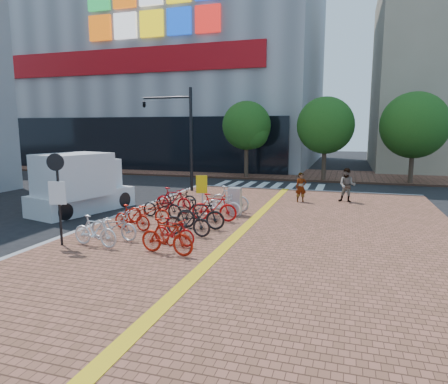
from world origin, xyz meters
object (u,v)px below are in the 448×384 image
(bike_1, at_px, (114,226))
(bike_6, at_px, (177,198))
(yellow_sign, at_px, (202,188))
(bike_13, at_px, (230,199))
(bike_3, at_px, (148,211))
(bike_9, at_px, (188,221))
(bike_5, at_px, (173,200))
(notice_sign, at_px, (58,188))
(pedestrian_a, at_px, (301,187))
(bike_2, at_px, (132,217))
(bike_10, at_px, (200,214))
(box_truck, at_px, (80,184))
(bike_4, at_px, (162,206))
(traffic_light_pole, at_px, (169,120))
(bike_7, at_px, (167,237))
(bike_8, at_px, (174,232))
(bike_11, at_px, (214,207))
(pedestrian_b, at_px, (347,185))
(bike_0, at_px, (95,231))
(bike_12, at_px, (220,205))
(utility_box, at_px, (235,201))

(bike_1, relative_size, bike_6, 0.97)
(yellow_sign, bearing_deg, bike_13, 58.29)
(bike_3, relative_size, bike_9, 1.03)
(bike_5, height_order, yellow_sign, yellow_sign)
(notice_sign, bearing_deg, pedestrian_a, 57.14)
(bike_13, bearing_deg, bike_2, 161.39)
(pedestrian_a, bearing_deg, bike_2, -142.93)
(bike_10, relative_size, box_truck, 0.36)
(bike_1, xyz_separation_m, bike_3, (-0.01, 2.54, -0.01))
(bike_3, bearing_deg, bike_10, -99.57)
(bike_4, xyz_separation_m, bike_9, (2.20, -2.43, 0.04))
(bike_1, bearing_deg, traffic_light_pole, 19.44)
(bike_3, height_order, bike_9, bike_9)
(bike_4, xyz_separation_m, bike_13, (2.42, 2.21, 0.09))
(bike_7, relative_size, box_truck, 0.35)
(bike_8, height_order, bike_11, bike_11)
(bike_1, distance_m, pedestrian_a, 10.68)
(bike_13, relative_size, yellow_sign, 1.08)
(pedestrian_b, bearing_deg, bike_0, -116.95)
(bike_0, height_order, pedestrian_a, pedestrian_a)
(bike_0, height_order, bike_6, bike_0)
(bike_0, height_order, bike_10, bike_10)
(yellow_sign, relative_size, traffic_light_pole, 0.29)
(bike_5, distance_m, bike_13, 2.64)
(bike_5, relative_size, bike_12, 1.01)
(pedestrian_a, bearing_deg, bike_6, -166.25)
(bike_7, bearing_deg, pedestrian_a, -9.60)
(bike_2, relative_size, yellow_sign, 0.90)
(bike_8, bearing_deg, bike_12, 6.15)
(bike_1, xyz_separation_m, notice_sign, (-1.29, -1.14, 1.43))
(traffic_light_pole, bearing_deg, bike_6, -61.95)
(bike_12, bearing_deg, bike_6, 67.36)
(utility_box, height_order, yellow_sign, yellow_sign)
(bike_7, relative_size, bike_10, 0.95)
(bike_3, distance_m, bike_11, 2.71)
(bike_4, relative_size, bike_7, 1.03)
(bike_1, distance_m, bike_10, 3.29)
(traffic_light_pole, relative_size, box_truck, 1.18)
(bike_11, bearing_deg, bike_9, 171.71)
(bike_5, height_order, bike_13, bike_13)
(bike_2, distance_m, bike_3, 1.20)
(bike_0, height_order, bike_3, bike_0)
(bike_0, xyz_separation_m, bike_11, (2.56, 4.61, 0.06))
(bike_12, height_order, pedestrian_b, pedestrian_b)
(bike_2, xyz_separation_m, bike_3, (0.06, 1.19, -0.00))
(bike_3, distance_m, yellow_sign, 2.64)
(bike_12, distance_m, bike_13, 1.12)
(bike_2, bearing_deg, bike_1, -170.16)
(bike_9, xyz_separation_m, bike_10, (0.09, 1.05, 0.04))
(bike_13, height_order, yellow_sign, yellow_sign)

